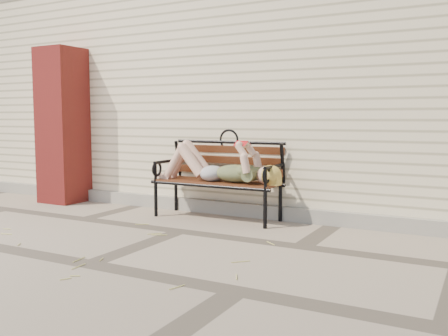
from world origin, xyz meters
The scene contains 7 objects.
ground centered at (0.00, 0.00, 0.00)m, with size 80.00×80.00×0.00m, color gray.
house_wall centered at (0.00, 3.00, 1.50)m, with size 8.00×4.00×3.00m, color beige.
foundation_strip centered at (0.00, 0.97, 0.07)m, with size 8.00×0.10×0.15m, color gray.
brick_pillar centered at (-2.30, 0.75, 1.00)m, with size 0.50×0.50×2.00m, color #A32724.
garden_bench centered at (0.02, 0.80, 0.55)m, with size 1.52×0.60×0.98m.
reading_woman centered at (0.03, 0.68, 0.58)m, with size 1.43×0.32×0.45m.
straw_scatter centered at (-0.45, -0.66, 0.01)m, with size 2.94×1.76×0.01m.
Camera 1 is at (2.64, -4.01, 1.10)m, focal length 40.00 mm.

